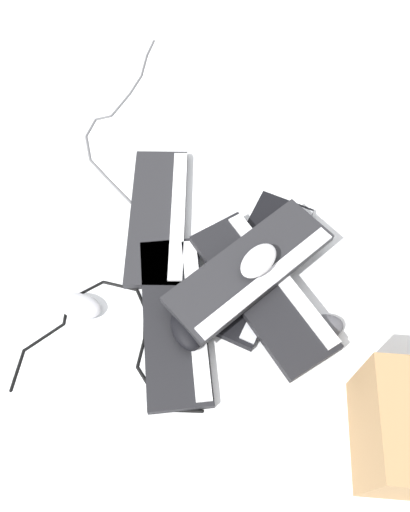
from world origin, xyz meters
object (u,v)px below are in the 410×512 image
object	(u,v)px
keyboard_1	(176,319)
keyboard_3	(263,290)
keyboard_0	(159,215)
keyboard_4	(251,268)
keyboard_2	(259,265)
mouse_1	(80,306)
mouse_2	(258,261)
mouse_0	(186,330)
mouse_3	(321,328)

from	to	relation	value
keyboard_1	keyboard_3	world-z (taller)	keyboard_3
keyboard_0	keyboard_4	size ratio (longest dim) A/B	1.00
keyboard_2	mouse_1	bearing A→B (deg)	82.89
keyboard_0	mouse_2	world-z (taller)	mouse_2
mouse_2	keyboard_4	bearing A→B (deg)	-42.48
keyboard_0	keyboard_2	size ratio (longest dim) A/B	1.09
keyboard_2	keyboard_4	world-z (taller)	keyboard_4
keyboard_0	keyboard_2	bearing A→B (deg)	-142.43
keyboard_0	mouse_2	xyz separation A→B (m)	(-0.28, -0.16, 0.10)
mouse_1	keyboard_1	bearing A→B (deg)	7.56
keyboard_0	keyboard_3	distance (m)	0.36
keyboard_4	mouse_0	bearing A→B (deg)	111.97
keyboard_0	keyboard_4	bearing A→B (deg)	-151.75
keyboard_2	mouse_1	size ratio (longest dim) A/B	3.87
keyboard_1	mouse_0	bearing A→B (deg)	-169.42
keyboard_0	keyboard_2	distance (m)	0.31
mouse_2	mouse_3	distance (m)	0.22
keyboard_3	mouse_2	bearing A→B (deg)	-4.04
mouse_0	mouse_2	world-z (taller)	mouse_2
keyboard_1	keyboard_2	world-z (taller)	same
keyboard_0	keyboard_4	distance (m)	0.32
mouse_1	mouse_3	world-z (taller)	same
keyboard_1	mouse_1	size ratio (longest dim) A/B	4.22
keyboard_3	keyboard_1	bearing A→B (deg)	84.79
mouse_1	mouse_2	world-z (taller)	mouse_2
keyboard_2	keyboard_4	size ratio (longest dim) A/B	0.92
keyboard_2	mouse_0	distance (m)	0.27
keyboard_1	mouse_1	xyz separation A→B (m)	(0.12, 0.21, 0.01)
keyboard_4	mouse_3	bearing A→B (deg)	-150.45
mouse_3	keyboard_4	bearing A→B (deg)	130.00
keyboard_4	mouse_0	xyz separation A→B (m)	(-0.08, 0.20, -0.02)
keyboard_1	mouse_3	distance (m)	0.35
mouse_3	mouse_1	bearing A→B (deg)	163.00
keyboard_3	keyboard_4	xyz separation A→B (m)	(0.05, 0.01, 0.03)
keyboard_1	mouse_1	world-z (taller)	mouse_1
keyboard_3	mouse_2	size ratio (longest dim) A/B	4.17
mouse_3	keyboard_2	bearing A→B (deg)	117.10
keyboard_1	mouse_3	world-z (taller)	mouse_3
keyboard_0	mouse_3	xyz separation A→B (m)	(-0.46, -0.25, 0.01)
keyboard_2	keyboard_4	xyz separation A→B (m)	(-0.03, 0.04, 0.06)
keyboard_1	keyboard_4	world-z (taller)	keyboard_4
keyboard_4	mouse_2	world-z (taller)	mouse_2
keyboard_3	mouse_2	xyz separation A→B (m)	(0.05, -0.00, 0.07)
mouse_3	keyboard_1	bearing A→B (deg)	164.23
keyboard_0	mouse_0	distance (m)	0.36
keyboard_3	mouse_0	bearing A→B (deg)	98.13
keyboard_0	mouse_2	bearing A→B (deg)	-149.76
keyboard_1	mouse_3	xyz separation A→B (m)	(-0.16, -0.32, 0.01)
keyboard_0	mouse_1	distance (m)	0.33
mouse_0	mouse_1	size ratio (longest dim) A/B	1.00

